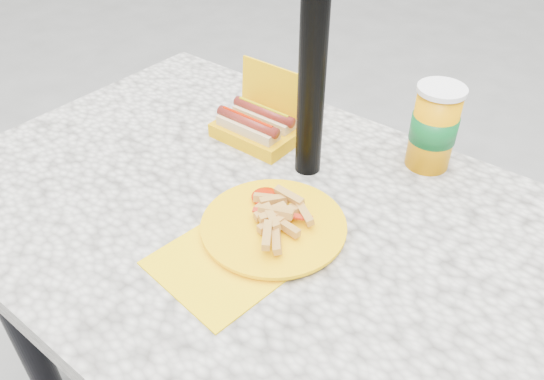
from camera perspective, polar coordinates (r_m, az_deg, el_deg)
The scene contains 4 objects.
picnic_table at distance 1.03m, azimuth -1.63°, elevation -6.67°, with size 1.20×0.80×0.75m.
hotdog_box at distance 1.13m, azimuth -1.57°, elevation 7.00°, with size 0.17×0.13×0.14m.
fries_plate at distance 0.90m, azimuth -0.22°, elevation -3.96°, with size 0.25×0.34×0.05m.
soda_cup at distance 1.06m, azimuth 17.02°, elevation 6.46°, with size 0.09×0.09×0.17m.
Camera 1 is at (0.48, -0.55, 1.37)m, focal length 35.00 mm.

